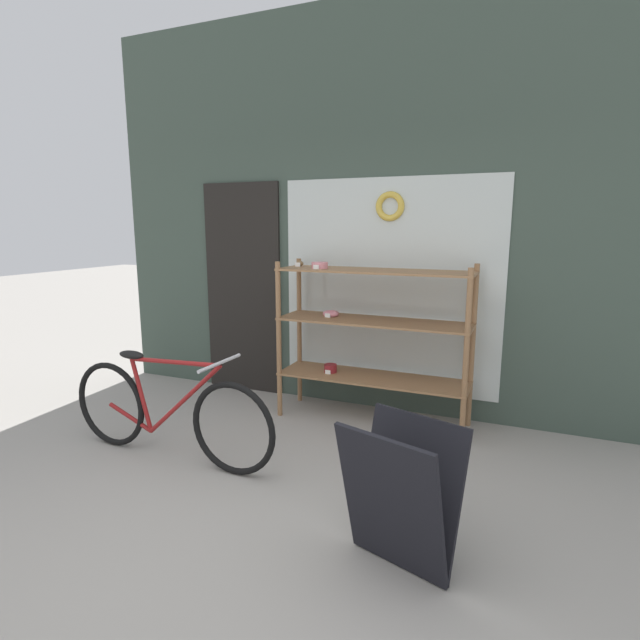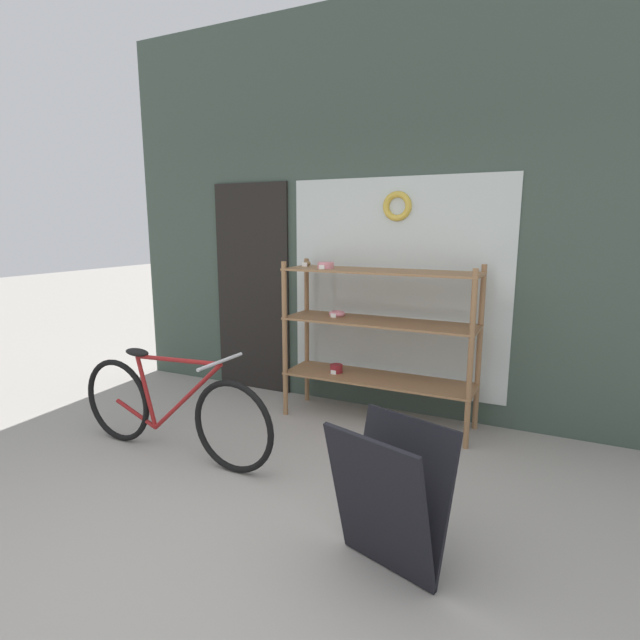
{
  "view_description": "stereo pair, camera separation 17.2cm",
  "coord_description": "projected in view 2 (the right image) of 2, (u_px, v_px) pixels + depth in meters",
  "views": [
    {
      "loc": [
        1.37,
        -1.71,
        1.69
      ],
      "look_at": [
        0.08,
        1.33,
        1.06
      ],
      "focal_mm": 28.0,
      "sensor_mm": 36.0,
      "label": 1
    },
    {
      "loc": [
        1.53,
        -1.63,
        1.69
      ],
      "look_at": [
        0.08,
        1.33,
        1.06
      ],
      "focal_mm": 28.0,
      "sensor_mm": 36.0,
      "label": 2
    }
  ],
  "objects": [
    {
      "name": "ground_plane",
      "position": [
        185.0,
        579.0,
        2.42
      ],
      "size": [
        30.0,
        30.0,
        0.0
      ],
      "primitive_type": "plane",
      "color": "gray"
    },
    {
      "name": "storefront_facade",
      "position": [
        374.0,
        219.0,
        4.46
      ],
      "size": [
        5.39,
        0.13,
        3.59
      ],
      "color": "#3D4C42",
      "rests_on": "ground_plane"
    },
    {
      "name": "sandwich_board",
      "position": [
        390.0,
        499.0,
        2.43
      ],
      "size": [
        0.63,
        0.53,
        0.74
      ],
      "rotation": [
        0.0,
        0.0,
        -0.31
      ],
      "color": "black",
      "rests_on": "ground_plane"
    },
    {
      "name": "display_case",
      "position": [
        376.0,
        328.0,
        4.23
      ],
      "size": [
        1.64,
        0.47,
        1.38
      ],
      "color": "#8E6642",
      "rests_on": "ground_plane"
    },
    {
      "name": "bicycle",
      "position": [
        170.0,
        409.0,
        3.67
      ],
      "size": [
        1.79,
        0.46,
        0.8
      ],
      "rotation": [
        0.0,
        0.0,
        -0.03
      ],
      "color": "black",
      "rests_on": "ground_plane"
    }
  ]
}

